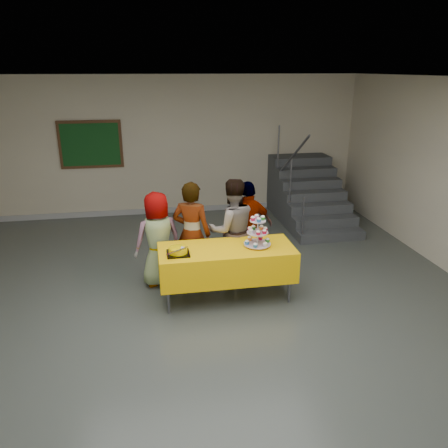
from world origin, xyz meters
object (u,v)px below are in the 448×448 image
Objects in this scene: bake_table at (227,262)px; cupcake_stand at (257,234)px; bear_cake at (178,250)px; schoolchild_b at (192,234)px; staircase at (306,196)px; schoolchild_d at (248,228)px; schoolchild_a at (158,239)px; noticeboard at (91,145)px; schoolchild_c at (232,230)px.

bake_table is 4.22× the size of cupcake_stand.
schoolchild_b reaches higher than bear_cake.
staircase is (3.04, 3.31, -0.34)m from bear_cake.
bake_table is 1.25× the size of schoolchild_d.
schoolchild_d is at bearing 169.76° from schoolchild_a.
noticeboard reaches higher than schoolchild_b.
schoolchild_a is 0.96× the size of schoolchild_d.
noticeboard is (-2.36, 3.43, 0.80)m from schoolchild_c.
staircase is at bearing 47.43° from bear_cake.
cupcake_stand is 0.34× the size of noticeboard.
schoolchild_b is at bearing 157.10° from schoolchild_a.
staircase is at bearing -146.97° from schoolchild_d.
noticeboard reaches higher than schoolchild_d.
staircase is 1.85× the size of noticeboard.
cupcake_stand reaches higher than bake_table.
schoolchild_c is at bearing -150.04° from schoolchild_b.
noticeboard reaches higher than staircase.
schoolchild_c is (1.12, 0.01, 0.08)m from schoolchild_a.
schoolchild_c is (-0.24, 0.62, -0.15)m from cupcake_stand.
cupcake_stand is at bearing 170.86° from schoolchild_b.
cupcake_stand is 0.28× the size of schoolchild_c.
schoolchild_b reaches higher than schoolchild_d.
cupcake_stand is at bearing 4.86° from bear_cake.
schoolchild_d is (0.48, 0.75, 0.20)m from bake_table.
cupcake_stand is 0.28× the size of schoolchild_b.
schoolchild_d is at bearing -51.33° from noticeboard.
schoolchild_b is 1.00× the size of schoolchild_c.
bake_table is 1.18× the size of schoolchild_b.
schoolchild_d is (0.28, 0.13, -0.04)m from schoolchild_c.
schoolchild_c reaches higher than schoolchild_a.
noticeboard is (-4.52, 0.84, 1.11)m from staircase.
schoolchild_c reaches higher than cupcake_stand.
schoolchild_d is 1.16× the size of noticeboard.
bear_cake reaches higher than bake_table.
bear_cake is 0.25× the size of schoolchild_a.
bear_cake is 0.70m from schoolchild_b.
schoolchild_a reaches higher than cupcake_stand.
staircase is at bearing -134.62° from schoolchild_c.
bear_cake is at bearing -132.57° from staircase.
bear_cake is 1.13m from schoolchild_c.
cupcake_stand is at bearing -0.24° from bake_table.
schoolchild_a is (-0.92, 0.62, 0.16)m from bake_table.
noticeboard is (-2.64, 3.30, 0.85)m from schoolchild_d.
schoolchild_d is at bearing -127.41° from staircase.
noticeboard is at bearing -70.89° from schoolchild_d.
bake_table is 1.31× the size of schoolchild_a.
bear_cake is 0.76m from schoolchild_a.
schoolchild_b is (0.50, -0.06, 0.08)m from schoolchild_a.
cupcake_stand is 0.78m from schoolchild_d.
schoolchild_d is 4.31m from noticeboard.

